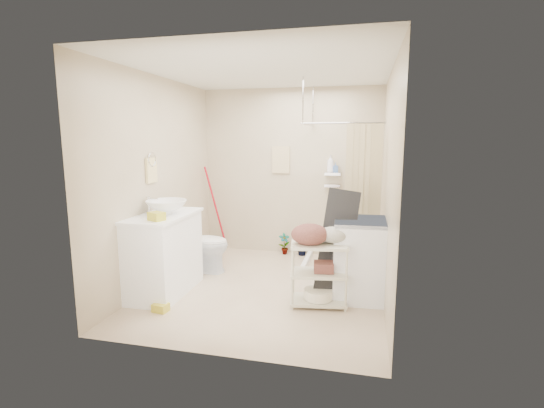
% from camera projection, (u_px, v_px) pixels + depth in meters
% --- Properties ---
extents(floor, '(3.20, 3.20, 0.00)m').
position_uv_depth(floor, '(266.00, 288.00, 4.89)').
color(floor, beige).
rests_on(floor, ground).
extents(ceiling, '(2.80, 3.20, 0.04)m').
position_uv_depth(ceiling, '(265.00, 70.00, 4.46)').
color(ceiling, silver).
rests_on(ceiling, ground).
extents(wall_back, '(2.80, 0.04, 2.60)m').
position_uv_depth(wall_back, '(290.00, 173.00, 6.21)').
color(wall_back, beige).
rests_on(wall_back, ground).
extents(wall_front, '(2.80, 0.04, 2.60)m').
position_uv_depth(wall_front, '(217.00, 206.00, 3.14)').
color(wall_front, beige).
rests_on(wall_front, ground).
extents(wall_left, '(0.04, 3.20, 2.60)m').
position_uv_depth(wall_left, '(159.00, 181.00, 4.99)').
color(wall_left, beige).
rests_on(wall_left, ground).
extents(wall_right, '(0.04, 3.20, 2.60)m').
position_uv_depth(wall_right, '(388.00, 187.00, 4.36)').
color(wall_right, beige).
rests_on(wall_right, ground).
extents(vanity, '(0.62, 1.09, 0.95)m').
position_uv_depth(vanity, '(163.00, 254.00, 4.68)').
color(vanity, white).
rests_on(vanity, ground).
extents(sink, '(0.56, 0.56, 0.16)m').
position_uv_depth(sink, '(167.00, 207.00, 4.63)').
color(sink, white).
rests_on(sink, vanity).
extents(counter_basket, '(0.20, 0.18, 0.09)m').
position_uv_depth(counter_basket, '(157.00, 216.00, 4.25)').
color(counter_basket, gold).
rests_on(counter_basket, vanity).
extents(floor_basket, '(0.25, 0.21, 0.12)m').
position_uv_depth(floor_basket, '(161.00, 306.00, 4.21)').
color(floor_basket, yellow).
rests_on(floor_basket, ground).
extents(toilet, '(0.78, 0.45, 0.79)m').
position_uv_depth(toilet, '(201.00, 243.00, 5.46)').
color(toilet, white).
rests_on(toilet, ground).
extents(mop, '(0.16, 0.16, 1.38)m').
position_uv_depth(mop, '(214.00, 209.00, 6.48)').
color(mop, red).
rests_on(mop, ground).
extents(potted_plant_a, '(0.22, 0.19, 0.34)m').
position_uv_depth(potted_plant_a, '(284.00, 244.00, 6.28)').
color(potted_plant_a, brown).
rests_on(potted_plant_a, ground).
extents(potted_plant_b, '(0.26, 0.24, 0.36)m').
position_uv_depth(potted_plant_b, '(303.00, 244.00, 6.21)').
color(potted_plant_b, brown).
rests_on(potted_plant_b, ground).
extents(hanging_towel, '(0.28, 0.03, 0.42)m').
position_uv_depth(hanging_towel, '(281.00, 160.00, 6.19)').
color(hanging_towel, beige).
rests_on(hanging_towel, wall_back).
extents(towel_ring, '(0.04, 0.22, 0.34)m').
position_uv_depth(towel_ring, '(151.00, 169.00, 4.77)').
color(towel_ring, '#F9E396').
rests_on(towel_ring, wall_left).
extents(tp_holder, '(0.08, 0.12, 0.14)m').
position_uv_depth(tp_holder, '(166.00, 225.00, 5.12)').
color(tp_holder, white).
rests_on(tp_holder, wall_left).
extents(shower, '(1.10, 1.10, 2.10)m').
position_uv_depth(shower, '(343.00, 195.00, 5.53)').
color(shower, white).
rests_on(shower, ground).
extents(shampoo_bottle_a, '(0.11, 0.11, 0.27)m').
position_uv_depth(shampoo_bottle_a, '(330.00, 164.00, 5.95)').
color(shampoo_bottle_a, white).
rests_on(shampoo_bottle_a, shower).
extents(shampoo_bottle_b, '(0.09, 0.09, 0.15)m').
position_uv_depth(shampoo_bottle_b, '(335.00, 168.00, 5.94)').
color(shampoo_bottle_b, '#4B70B6').
rests_on(shampoo_bottle_b, shower).
extents(washing_machine, '(0.67, 0.69, 0.92)m').
position_uv_depth(washing_machine, '(361.00, 259.00, 4.54)').
color(washing_machine, white).
rests_on(washing_machine, ground).
extents(laundry_rack, '(0.66, 0.44, 0.84)m').
position_uv_depth(laundry_rack, '(319.00, 269.00, 4.32)').
color(laundry_rack, beige).
rests_on(laundry_rack, ground).
extents(ironing_board, '(0.38, 0.14, 1.31)m').
position_uv_depth(ironing_board, '(337.00, 244.00, 4.45)').
color(ironing_board, black).
rests_on(ironing_board, ground).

